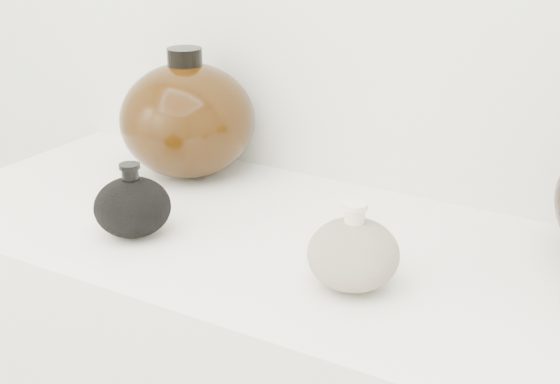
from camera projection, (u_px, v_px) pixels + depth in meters
The scene contains 3 objects.
black_gourd_vase at pixel (132, 206), 1.13m from camera, with size 0.15×0.15×0.11m.
cream_gourd_vase at pixel (353, 253), 0.99m from camera, with size 0.13×0.13×0.12m.
left_round_pot at pixel (187, 120), 1.35m from camera, with size 0.29×0.29×0.23m.
Camera 1 is at (0.52, 0.06, 1.38)m, focal length 50.00 mm.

